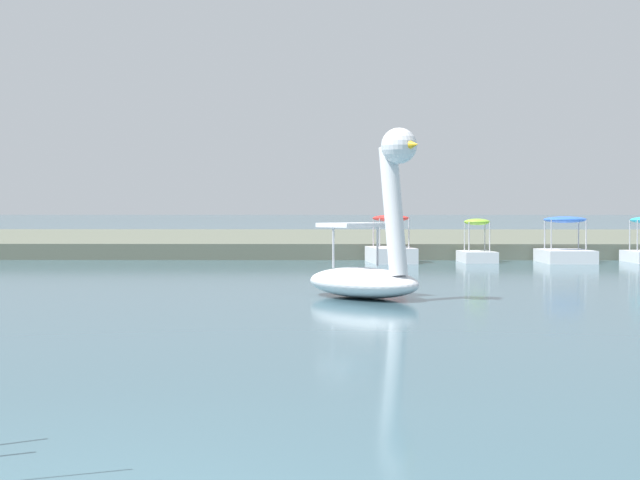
# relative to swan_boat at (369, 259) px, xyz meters

# --- Properties ---
(shore_bank_far) EXTENTS (132.16, 23.89, 0.52)m
(shore_bank_far) POSITION_rel_swan_boat_xyz_m (-2.41, 25.67, -0.45)
(shore_bank_far) COLOR #5B6051
(shore_bank_far) RESTS_ON ground_plane
(swan_boat) EXTENTS (2.74, 2.97, 3.05)m
(swan_boat) POSITION_rel_swan_boat_xyz_m (0.00, 0.00, 0.00)
(swan_boat) COLOR white
(swan_boat) RESTS_ON ground_plane
(pedal_boat_red) EXTENTS (1.52, 2.45, 1.45)m
(pedal_boat_red) POSITION_rel_swan_boat_xyz_m (1.04, 12.33, -0.25)
(pedal_boat_red) COLOR white
(pedal_boat_red) RESTS_ON ground_plane
(pedal_boat_lime) EXTENTS (1.10, 1.76, 1.34)m
(pedal_boat_lime) POSITION_rel_swan_boat_xyz_m (3.70, 12.60, -0.33)
(pedal_boat_lime) COLOR white
(pedal_boat_lime) RESTS_ON ground_plane
(pedal_boat_blue) EXTENTS (1.50, 2.30, 1.41)m
(pedal_boat_blue) POSITION_rel_swan_boat_xyz_m (6.37, 12.46, -0.31)
(pedal_boat_blue) COLOR white
(pedal_boat_blue) RESTS_ON ground_plane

